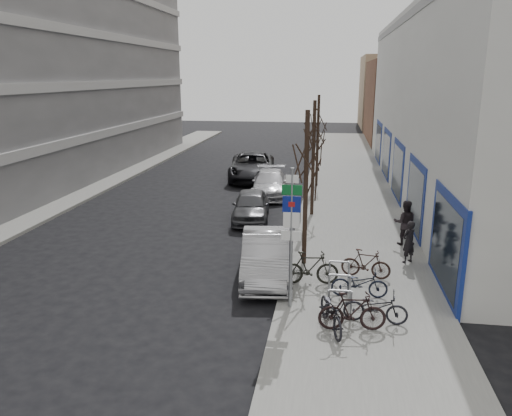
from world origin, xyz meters
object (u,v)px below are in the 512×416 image
(bike_near_right, at_px, (352,311))
(parked_car_back, at_px, (270,184))
(parked_car_mid, at_px, (251,206))
(pedestrian_far, at_px, (405,222))
(bike_rack, at_px, (339,284))
(bike_mid_curb, at_px, (360,281))
(bike_far_inner, at_px, (366,263))
(bike_mid_inner, at_px, (310,268))
(tree_far, at_px, (318,119))
(bike_near_left, at_px, (332,309))
(pedestrian_near, at_px, (409,242))
(meter_mid, at_px, (301,206))
(parked_car_front, at_px, (266,256))
(lane_car, at_px, (252,166))
(highway_sign_pole, at_px, (291,230))
(meter_front, at_px, (290,246))
(tree_mid, at_px, (314,131))
(bike_far_curb, at_px, (376,305))
(tree_near, at_px, (307,152))
(meter_back, at_px, (307,181))

(bike_near_right, xyz_separation_m, parked_car_back, (-4.04, 15.24, 0.01))
(parked_car_mid, bearing_deg, pedestrian_far, -30.41)
(bike_rack, xyz_separation_m, bike_mid_curb, (0.60, 0.35, 0.00))
(bike_mid_curb, relative_size, bike_far_inner, 1.03)
(parked_car_mid, bearing_deg, bike_mid_curb, -66.65)
(bike_mid_inner, relative_size, pedestrian_far, 1.03)
(bike_near_right, xyz_separation_m, bike_far_inner, (0.56, 3.63, -0.05))
(tree_far, distance_m, bike_near_left, 18.00)
(parked_car_back, height_order, pedestrian_near, pedestrian_near)
(meter_mid, xyz_separation_m, bike_mid_inner, (0.74, -6.82, -0.21))
(parked_car_front, distance_m, lane_car, 16.30)
(highway_sign_pole, height_order, bike_near_left, highway_sign_pole)
(meter_front, bearing_deg, parked_car_front, -142.26)
(tree_far, distance_m, bike_mid_curb, 16.03)
(bike_far_inner, height_order, parked_car_front, parked_car_front)
(tree_mid, xyz_separation_m, parked_car_back, (-2.53, 4.09, -3.41))
(bike_far_curb, xyz_separation_m, pedestrian_far, (1.62, 6.76, 0.38))
(tree_near, height_order, pedestrian_far, tree_near)
(parked_car_front, height_order, lane_car, lane_car)
(highway_sign_pole, bearing_deg, parked_car_back, 99.37)
(bike_rack, height_order, parked_car_back, parked_car_back)
(meter_back, relative_size, parked_car_back, 0.26)
(meter_front, bearing_deg, bike_far_inner, -11.60)
(parked_car_mid, height_order, pedestrian_far, pedestrian_far)
(tree_mid, distance_m, bike_far_inner, 8.53)
(bike_rack, relative_size, bike_far_inner, 1.39)
(meter_front, relative_size, bike_mid_inner, 0.69)
(bike_rack, relative_size, bike_mid_curb, 1.35)
(parked_car_back, bearing_deg, bike_mid_curb, -76.80)
(highway_sign_pole, xyz_separation_m, parked_car_front, (-1.00, 2.43, -1.70))
(bike_mid_inner, height_order, bike_far_curb, bike_mid_inner)
(tree_mid, height_order, parked_car_mid, tree_mid)
(tree_mid, bearing_deg, tree_far, 90.00)
(meter_mid, xyz_separation_m, pedestrian_near, (4.09, -4.38, -0.00))
(meter_mid, bearing_deg, bike_far_inner, -67.25)
(bike_near_left, bearing_deg, tree_near, 85.58)
(highway_sign_pole, distance_m, parked_car_front, 3.13)
(bike_mid_curb, distance_m, parked_car_back, 13.84)
(tree_mid, relative_size, meter_front, 4.33)
(meter_back, distance_m, parked_car_mid, 5.45)
(tree_far, height_order, meter_front, tree_far)
(parked_car_back, bearing_deg, tree_far, 38.56)
(tree_near, relative_size, lane_car, 0.89)
(bike_mid_curb, height_order, bike_far_curb, bike_far_curb)
(highway_sign_pole, xyz_separation_m, meter_back, (-0.25, 14.01, -1.54))
(bike_far_curb, height_order, parked_car_back, parked_car_back)
(meter_back, bearing_deg, bike_rack, -82.98)
(tree_near, height_order, tree_mid, same)
(bike_near_left, distance_m, bike_far_inner, 3.79)
(meter_mid, relative_size, pedestrian_near, 0.83)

